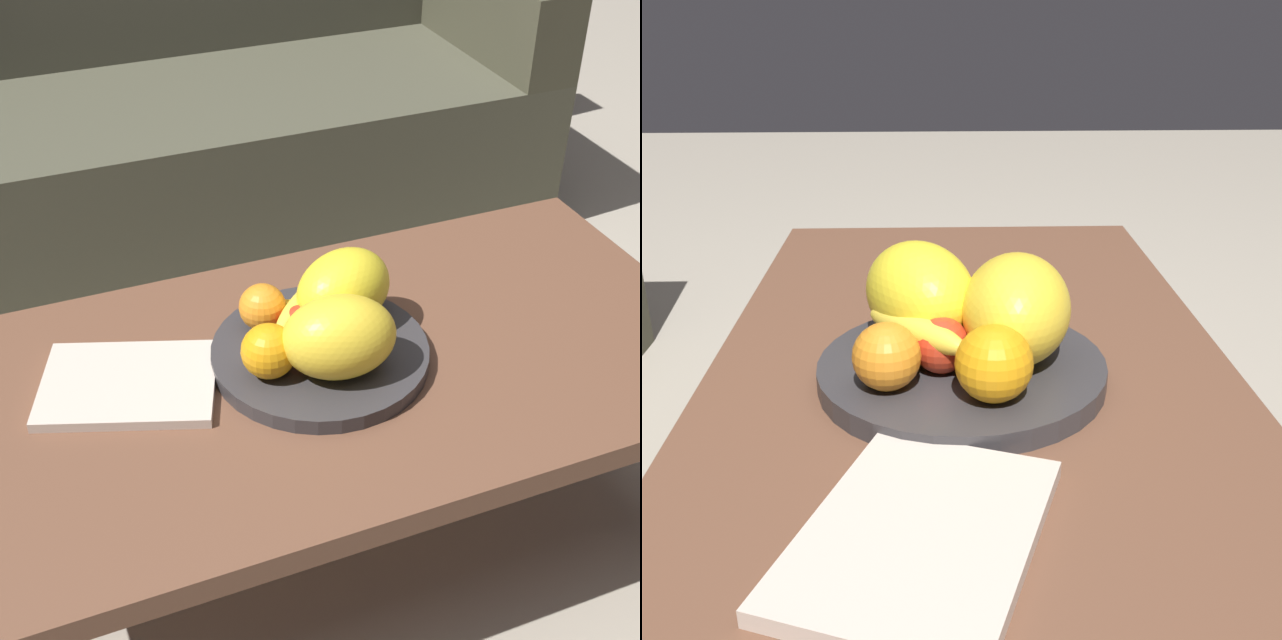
% 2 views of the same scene
% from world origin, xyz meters
% --- Properties ---
extents(ground_plane, '(8.00, 8.00, 0.00)m').
position_xyz_m(ground_plane, '(0.00, 0.00, 0.00)').
color(ground_plane, '#9F9585').
extents(coffee_table, '(1.22, 0.62, 0.38)m').
position_xyz_m(coffee_table, '(0.00, 0.00, 0.34)').
color(coffee_table, brown).
rests_on(coffee_table, ground_plane).
extents(fruit_bowl, '(0.33, 0.33, 0.03)m').
position_xyz_m(fruit_bowl, '(-0.01, 0.01, 0.40)').
color(fruit_bowl, '#333133').
rests_on(fruit_bowl, coffee_table).
extents(melon_large_front, '(0.20, 0.18, 0.12)m').
position_xyz_m(melon_large_front, '(0.04, 0.06, 0.47)').
color(melon_large_front, yellow).
rests_on(melon_large_front, fruit_bowl).
extents(melon_smaller_beside, '(0.18, 0.14, 0.12)m').
position_xyz_m(melon_smaller_beside, '(-0.01, -0.05, 0.47)').
color(melon_smaller_beside, yellow).
rests_on(melon_smaller_beside, fruit_bowl).
extents(orange_front, '(0.07, 0.07, 0.07)m').
position_xyz_m(orange_front, '(-0.07, 0.09, 0.45)').
color(orange_front, orange).
rests_on(orange_front, fruit_bowl).
extents(orange_right, '(0.08, 0.08, 0.08)m').
position_xyz_m(orange_right, '(-0.10, -0.02, 0.45)').
color(orange_right, orange).
rests_on(orange_right, fruit_bowl).
extents(apple_front, '(0.06, 0.06, 0.06)m').
position_xyz_m(apple_front, '(-0.04, 0.04, 0.44)').
color(apple_front, red).
rests_on(apple_front, fruit_bowl).
extents(banana_bunch, '(0.15, 0.14, 0.06)m').
position_xyz_m(banana_bunch, '(-0.01, 0.07, 0.44)').
color(banana_bunch, yellow).
rests_on(banana_bunch, fruit_bowl).
extents(magazine, '(0.30, 0.25, 0.02)m').
position_xyz_m(magazine, '(-0.29, 0.05, 0.39)').
color(magazine, beige).
rests_on(magazine, coffee_table).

